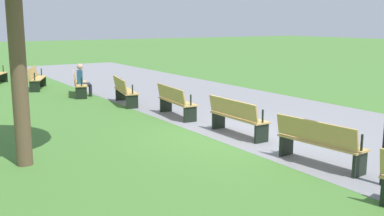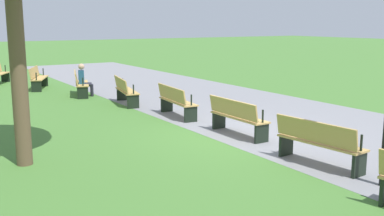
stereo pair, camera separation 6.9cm
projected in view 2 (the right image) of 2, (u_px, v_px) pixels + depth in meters
The scene contains 9 objects.
ground_plane at pixel (239, 135), 10.94m from camera, with size 120.00×120.00×0.00m, color #477A33.
path_paving at pixel (306, 124), 12.11m from camera, with size 41.40×5.95×0.01m, color gray.
bench_1 at pixel (38, 77), 18.42m from camera, with size 1.82×1.13×0.89m.
bench_2 at pixel (80, 83), 16.80m from camera, with size 1.84×0.98×0.89m.
bench_3 at pixel (125, 90), 14.98m from camera, with size 1.84×0.82×0.89m.
bench_4 at pixel (176, 101), 12.98m from camera, with size 1.82×0.65×0.89m.
bench_5 at pixel (237, 116), 10.82m from camera, with size 1.78×0.47×0.89m.
bench_6 at pixel (318, 142), 8.52m from camera, with size 1.82×0.65×0.89m.
person_seated at pixel (84, 79), 16.61m from camera, with size 0.44×0.58×1.20m.
Camera 2 is at (8.43, -6.58, 2.67)m, focal length 42.63 mm.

